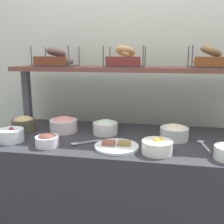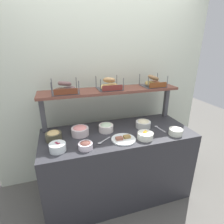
% 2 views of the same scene
% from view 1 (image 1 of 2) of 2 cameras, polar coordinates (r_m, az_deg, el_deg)
% --- Properties ---
extents(back_wall, '(2.86, 0.06, 2.40)m').
position_cam_1_polar(back_wall, '(2.09, 4.33, 8.16)').
color(back_wall, beige).
rests_on(back_wall, ground_plane).
extents(deli_counter, '(1.66, 0.70, 0.85)m').
position_cam_1_polar(deli_counter, '(1.81, 1.93, -18.65)').
color(deli_counter, '#2D2D33').
rests_on(deli_counter, ground_plane).
extents(shelf_riser_left, '(0.05, 0.05, 0.40)m').
position_cam_1_polar(shelf_riser_left, '(2.08, -18.37, 3.34)').
color(shelf_riser_left, '#4C4C51').
rests_on(shelf_riser_left, deli_counter).
extents(upper_shelf, '(1.62, 0.32, 0.03)m').
position_cam_1_polar(upper_shelf, '(1.81, 3.41, 9.53)').
color(upper_shelf, brown).
rests_on(upper_shelf, shelf_riser_left).
extents(bowl_hummus, '(0.16, 0.16, 0.11)m').
position_cam_1_polar(bowl_hummus, '(1.85, -19.02, -2.47)').
color(bowl_hummus, '#4F4C37').
rests_on(bowl_hummus, deli_counter).
extents(bowl_potato_salad, '(0.17, 0.17, 0.10)m').
position_cam_1_polar(bowl_potato_salad, '(1.63, 13.67, -4.32)').
color(bowl_potato_salad, silver).
rests_on(bowl_potato_salad, deli_counter).
extents(bowl_fruit_salad, '(0.16, 0.16, 0.08)m').
position_cam_1_polar(bowl_fruit_salad, '(1.39, 10.01, -7.53)').
color(bowl_fruit_salad, white).
rests_on(bowl_fruit_salad, deli_counter).
extents(bowl_chocolate_spread, '(0.13, 0.13, 0.07)m').
position_cam_1_polar(bowl_chocolate_spread, '(1.52, -14.22, -6.06)').
color(bowl_chocolate_spread, white).
rests_on(bowl_chocolate_spread, deli_counter).
extents(bowl_scallion_spread, '(0.16, 0.16, 0.10)m').
position_cam_1_polar(bowl_scallion_spread, '(1.69, -1.50, -3.29)').
color(bowl_scallion_spread, white).
rests_on(bowl_scallion_spread, deli_counter).
extents(bowl_lox_spread, '(0.19, 0.19, 0.10)m').
position_cam_1_polar(bowl_lox_spread, '(1.77, -10.73, -2.67)').
color(bowl_lox_spread, silver).
rests_on(bowl_lox_spread, deli_counter).
extents(bowl_beet_salad, '(0.15, 0.15, 0.08)m').
position_cam_1_polar(bowl_beet_salad, '(1.66, -21.52, -4.77)').
color(bowl_beet_salad, white).
rests_on(bowl_beet_salad, deli_counter).
extents(serving_plate_white, '(0.25, 0.25, 0.04)m').
position_cam_1_polar(serving_plate_white, '(1.45, 0.93, -7.56)').
color(serving_plate_white, white).
rests_on(serving_plate_white, deli_counter).
extents(serving_spoon_near_plate, '(0.16, 0.11, 0.01)m').
position_cam_1_polar(serving_spoon_near_plate, '(1.52, -6.89, -6.82)').
color(serving_spoon_near_plate, '#B7B7BC').
rests_on(serving_spoon_near_plate, deli_counter).
extents(serving_spoon_by_edge, '(0.05, 0.18, 0.01)m').
position_cam_1_polar(serving_spoon_by_edge, '(1.59, 19.53, -6.71)').
color(serving_spoon_by_edge, '#B7B7BC').
rests_on(serving_spoon_by_edge, deli_counter).
extents(bagel_basket_poppy, '(0.28, 0.26, 0.14)m').
position_cam_1_polar(bagel_basket_poppy, '(1.92, -12.32, 11.24)').
color(bagel_basket_poppy, '#4C4C51').
rests_on(bagel_basket_poppy, upper_shelf).
extents(bagel_basket_plain, '(0.27, 0.25, 0.15)m').
position_cam_1_polar(bagel_basket_plain, '(1.81, 2.89, 11.51)').
color(bagel_basket_plain, '#4C4C51').
rests_on(bagel_basket_plain, upper_shelf).
extents(bagel_basket_everything, '(0.28, 0.26, 0.15)m').
position_cam_1_polar(bagel_basket_everything, '(1.81, 20.94, 10.77)').
color(bagel_basket_everything, '#4C4C51').
rests_on(bagel_basket_everything, upper_shelf).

